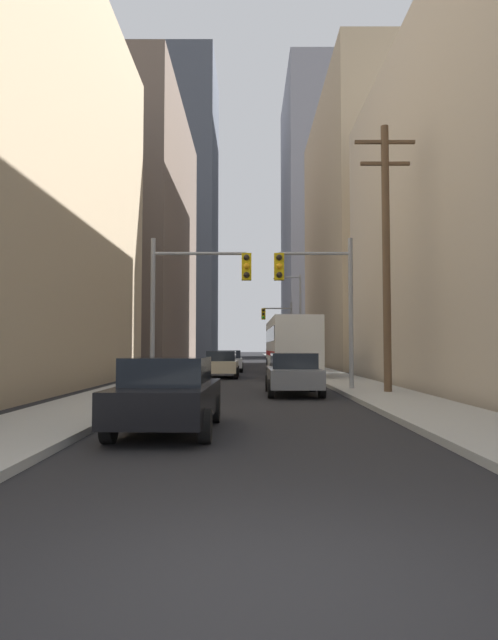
{
  "coord_description": "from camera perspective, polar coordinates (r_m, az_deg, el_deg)",
  "views": [
    {
      "loc": [
        -0.11,
        -3.83,
        1.72
      ],
      "look_at": [
        0.0,
        36.45,
        3.8
      ],
      "focal_mm": 30.0,
      "sensor_mm": 36.0,
      "label": 1
    }
  ],
  "objects": [
    {
      "name": "sedan_beige",
      "position": [
        30.57,
        -3.1,
        -4.73
      ],
      "size": [
        1.95,
        4.22,
        1.52
      ],
      "color": "#C6B793",
      "rests_on": "ground"
    },
    {
      "name": "building_right_mid_block",
      "position": [
        52.02,
        15.85,
        8.81
      ],
      "size": [
        15.43,
        24.54,
        24.44
      ],
      "primitive_type": "cube",
      "color": "tan",
      "rests_on": "ground"
    },
    {
      "name": "traffic_signal_near_left",
      "position": [
        20.96,
        -5.84,
        3.44
      ],
      "size": [
        3.94,
        0.44,
        6.0
      ],
      "color": "gray",
      "rests_on": "ground"
    },
    {
      "name": "traffic_signal_near_right",
      "position": [
        21.03,
        7.21,
        3.31
      ],
      "size": [
        3.08,
        0.44,
        6.0
      ],
      "color": "gray",
      "rests_on": "ground"
    },
    {
      "name": "street_lamp_right",
      "position": [
        42.45,
        4.89,
        0.84
      ],
      "size": [
        2.21,
        0.32,
        7.5
      ],
      "color": "gray",
      "rests_on": "ground"
    },
    {
      "name": "building_left_mid_office",
      "position": [
        57.23,
        -17.6,
        8.53
      ],
      "size": [
        20.72,
        25.43,
        25.95
      ],
      "primitive_type": "cube",
      "color": "#66564C",
      "rests_on": "ground"
    },
    {
      "name": "building_right_far_highrise",
      "position": [
        98.89,
        11.19,
        10.37
      ],
      "size": [
        25.31,
        25.99,
        48.81
      ],
      "primitive_type": "cube",
      "color": "#93939E",
      "rests_on": "ground"
    },
    {
      "name": "sidewalk_right",
      "position": [
        54.06,
        4.85,
        -4.68
      ],
      "size": [
        2.66,
        160.0,
        0.15
      ],
      "primitive_type": "cube",
      "color": "#9E9E99",
      "rests_on": "ground"
    },
    {
      "name": "building_left_far_tower",
      "position": [
        100.89,
        -8.73,
        11.48
      ],
      "size": [
        17.26,
        18.59,
        53.62
      ],
      "primitive_type": "cube",
      "color": "#4C515B",
      "rests_on": "ground"
    },
    {
      "name": "city_bus",
      "position": [
        32.78,
        4.26,
        -2.58
      ],
      "size": [
        2.67,
        11.52,
        3.4
      ],
      "color": "silver",
      "rests_on": "ground"
    },
    {
      "name": "sedan_black",
      "position": [
        11.12,
        -8.76,
        -7.82
      ],
      "size": [
        1.95,
        4.25,
        1.52
      ],
      "color": "black",
      "rests_on": "ground"
    },
    {
      "name": "sedan_silver",
      "position": [
        38.05,
        -2.28,
        -4.38
      ],
      "size": [
        1.95,
        4.25,
        1.52
      ],
      "color": "#B7BABF",
      "rests_on": "ground"
    },
    {
      "name": "traffic_signal_far_right",
      "position": [
        50.24,
        3.01,
        -0.35
      ],
      "size": [
        2.89,
        0.44,
        6.0
      ],
      "color": "gray",
      "rests_on": "ground"
    },
    {
      "name": "ground_plane",
      "position": [
        4.2,
        1.5,
        -27.14
      ],
      "size": [
        400.0,
        400.0,
        0.0
      ],
      "primitive_type": "plane",
      "color": "black"
    },
    {
      "name": "utility_pole_right",
      "position": [
        20.09,
        14.27,
        7.08
      ],
      "size": [
        2.2,
        0.28,
        9.82
      ],
      "color": "brown",
      "rests_on": "ground"
    },
    {
      "name": "sedan_grey",
      "position": [
        19.61,
        4.58,
        -5.72
      ],
      "size": [
        1.95,
        4.21,
        1.52
      ],
      "color": "slate",
      "rests_on": "ground"
    },
    {
      "name": "sidewalk_left",
      "position": [
        54.04,
        -4.93,
        -4.68
      ],
      "size": [
        2.66,
        160.0,
        0.15
      ],
      "primitive_type": "cube",
      "color": "#9E9E99",
      "rests_on": "ground"
    }
  ]
}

